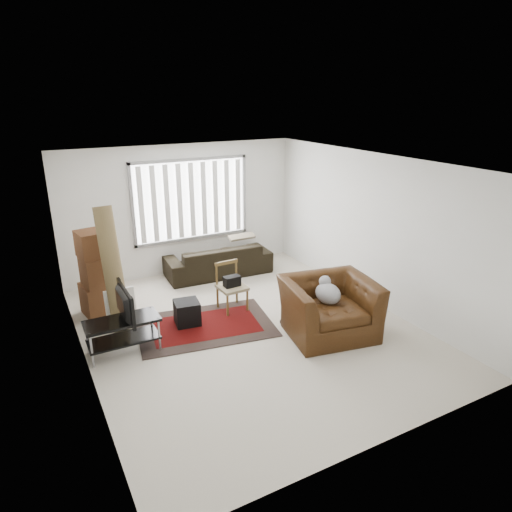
# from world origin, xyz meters

# --- Properties ---
(room) EXTENTS (6.00, 6.02, 2.71)m
(room) POSITION_xyz_m (0.03, 0.51, 1.76)
(room) COLOR beige
(room) RESTS_ON ground
(persian_rug) EXTENTS (2.40, 1.80, 0.02)m
(persian_rug) POSITION_xyz_m (-0.59, 0.42, 0.01)
(persian_rug) COLOR black
(persian_rug) RESTS_ON ground
(tv_stand) EXTENTS (1.07, 0.48, 0.54)m
(tv_stand) POSITION_xyz_m (-1.95, 0.25, 0.39)
(tv_stand) COLOR black
(tv_stand) RESTS_ON ground
(tv) EXTENTS (0.11, 0.87, 0.50)m
(tv) POSITION_xyz_m (-1.95, 0.25, 0.78)
(tv) COLOR black
(tv) RESTS_ON tv_stand
(subwoofer) EXTENTS (0.45, 0.45, 0.40)m
(subwoofer) POSITION_xyz_m (-0.82, 0.63, 0.22)
(subwoofer) COLOR black
(subwoofer) RESTS_ON persian_rug
(moving_boxes) EXTENTS (0.69, 0.64, 1.49)m
(moving_boxes) POSITION_xyz_m (-1.98, 1.75, 0.70)
(moving_boxes) COLOR brown
(moving_boxes) RESTS_ON ground
(white_flatpack) EXTENTS (0.49, 0.17, 0.62)m
(white_flatpack) POSITION_xyz_m (-1.78, 1.17, 0.31)
(white_flatpack) COLOR silver
(white_flatpack) RESTS_ON ground
(rolled_rug) EXTENTS (0.35, 0.75, 2.01)m
(rolled_rug) POSITION_xyz_m (-1.84, 1.17, 1.01)
(rolled_rug) COLOR brown
(rolled_rug) RESTS_ON ground
(sofa) EXTENTS (2.26, 1.09, 0.85)m
(sofa) POSITION_xyz_m (0.55, 2.45, 0.42)
(sofa) COLOR black
(sofa) RESTS_ON ground
(side_chair) EXTENTS (0.48, 0.48, 0.86)m
(side_chair) POSITION_xyz_m (0.08, 0.79, 0.48)
(side_chair) COLOR #837656
(side_chair) RESTS_ON ground
(armchair) EXTENTS (1.58, 1.44, 1.02)m
(armchair) POSITION_xyz_m (1.07, -0.72, 0.52)
(armchair) COLOR #3A1F0B
(armchair) RESTS_ON ground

